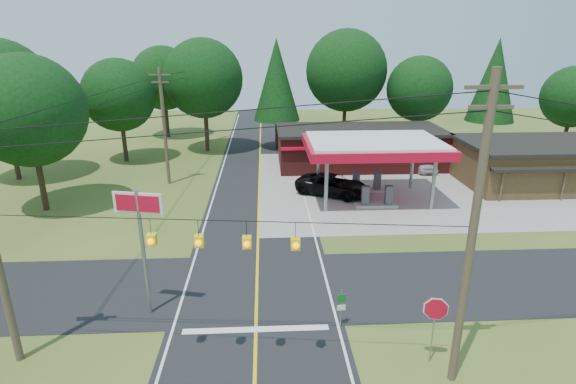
{
  "coord_description": "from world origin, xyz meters",
  "views": [
    {
      "loc": [
        0.53,
        -20.5,
        12.34
      ],
      "look_at": [
        2.0,
        7.0,
        2.8
      ],
      "focal_mm": 28.0,
      "sensor_mm": 36.0,
      "label": 1
    }
  ],
  "objects_px": {
    "gas_canopy": "(374,147)",
    "sedan_car": "(422,162)",
    "octagonal_stop_sign": "(435,314)",
    "big_stop_sign": "(140,226)",
    "suv_car": "(332,185)"
  },
  "relations": [
    {
      "from": "big_stop_sign",
      "to": "octagonal_stop_sign",
      "type": "distance_m",
      "value": 12.85
    },
    {
      "from": "big_stop_sign",
      "to": "octagonal_stop_sign",
      "type": "xyz_separation_m",
      "value": [
        12.0,
        -4.01,
        -2.25
      ]
    },
    {
      "from": "sedan_car",
      "to": "suv_car",
      "type": "bearing_deg",
      "value": -147.66
    },
    {
      "from": "big_stop_sign",
      "to": "sedan_car",
      "type": "bearing_deg",
      "value": 47.85
    },
    {
      "from": "gas_canopy",
      "to": "suv_car",
      "type": "xyz_separation_m",
      "value": [
        -2.96,
        1.22,
        -3.44
      ]
    },
    {
      "from": "sedan_car",
      "to": "big_stop_sign",
      "type": "distance_m",
      "value": 31.26
    },
    {
      "from": "sedan_car",
      "to": "gas_canopy",
      "type": "bearing_deg",
      "value": -132.85
    },
    {
      "from": "suv_car",
      "to": "sedan_car",
      "type": "relative_size",
      "value": 1.31
    },
    {
      "from": "gas_canopy",
      "to": "sedan_car",
      "type": "distance_m",
      "value": 11.08
    },
    {
      "from": "sedan_car",
      "to": "octagonal_stop_sign",
      "type": "xyz_separation_m",
      "value": [
        -8.83,
        -27.01,
        1.45
      ]
    },
    {
      "from": "gas_canopy",
      "to": "octagonal_stop_sign",
      "type": "xyz_separation_m",
      "value": [
        -2.0,
        -19.01,
        -2.04
      ]
    },
    {
      "from": "big_stop_sign",
      "to": "suv_car",
      "type": "bearing_deg",
      "value": 55.78
    },
    {
      "from": "gas_canopy",
      "to": "suv_car",
      "type": "distance_m",
      "value": 4.7
    },
    {
      "from": "suv_car",
      "to": "octagonal_stop_sign",
      "type": "bearing_deg",
      "value": -148.87
    },
    {
      "from": "octagonal_stop_sign",
      "to": "big_stop_sign",
      "type": "bearing_deg",
      "value": 161.54
    }
  ]
}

